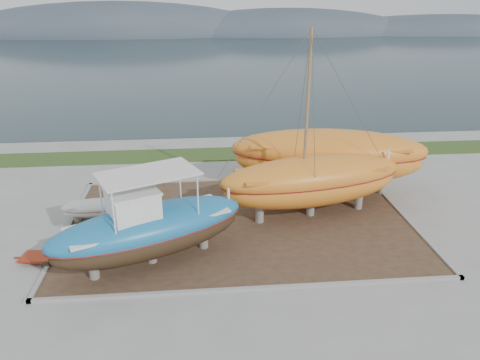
{
  "coord_description": "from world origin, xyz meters",
  "views": [
    {
      "loc": [
        -2.07,
        -18.38,
        11.66
      ],
      "look_at": [
        -0.01,
        4.0,
        2.53
      ],
      "focal_mm": 35.0,
      "sensor_mm": 36.0,
      "label": 1
    }
  ],
  "objects_px": {
    "blue_caique": "(149,219)",
    "orange_bare_hull": "(328,162)",
    "orange_sailboat": "(316,128)",
    "white_dinghy": "(98,210)",
    "red_trailer": "(40,259)"
  },
  "relations": [
    {
      "from": "orange_sailboat",
      "to": "red_trailer",
      "type": "height_order",
      "value": "orange_sailboat"
    },
    {
      "from": "red_trailer",
      "to": "white_dinghy",
      "type": "bearing_deg",
      "value": 71.47
    },
    {
      "from": "orange_sailboat",
      "to": "red_trailer",
      "type": "xyz_separation_m",
      "value": [
        -13.56,
        -3.56,
        -4.89
      ]
    },
    {
      "from": "blue_caique",
      "to": "orange_sailboat",
      "type": "height_order",
      "value": "orange_sailboat"
    },
    {
      "from": "white_dinghy",
      "to": "red_trailer",
      "type": "xyz_separation_m",
      "value": [
        -1.92,
        -4.05,
        -0.46
      ]
    },
    {
      "from": "blue_caique",
      "to": "red_trailer",
      "type": "relative_size",
      "value": 3.86
    },
    {
      "from": "white_dinghy",
      "to": "orange_bare_hull",
      "type": "height_order",
      "value": "orange_bare_hull"
    },
    {
      "from": "white_dinghy",
      "to": "red_trailer",
      "type": "bearing_deg",
      "value": -120.17
    },
    {
      "from": "blue_caique",
      "to": "white_dinghy",
      "type": "relative_size",
      "value": 2.41
    },
    {
      "from": "blue_caique",
      "to": "orange_bare_hull",
      "type": "xyz_separation_m",
      "value": [
        10.06,
        7.21,
        -0.27
      ]
    },
    {
      "from": "orange_sailboat",
      "to": "red_trailer",
      "type": "distance_m",
      "value": 14.85
    },
    {
      "from": "blue_caique",
      "to": "red_trailer",
      "type": "height_order",
      "value": "blue_caique"
    },
    {
      "from": "blue_caique",
      "to": "orange_bare_hull",
      "type": "height_order",
      "value": "blue_caique"
    },
    {
      "from": "orange_sailboat",
      "to": "white_dinghy",
      "type": "bearing_deg",
      "value": 166.25
    },
    {
      "from": "orange_sailboat",
      "to": "orange_bare_hull",
      "type": "height_order",
      "value": "orange_sailboat"
    }
  ]
}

